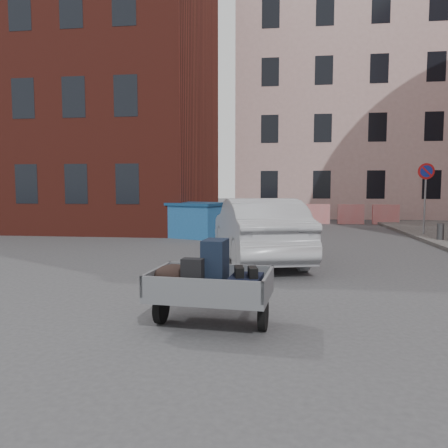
# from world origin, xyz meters

# --- Properties ---
(ground) EXTENTS (120.00, 120.00, 0.00)m
(ground) POSITION_xyz_m (0.00, 0.00, 0.00)
(ground) COLOR #38383A
(ground) RESTS_ON ground
(building_brick) EXTENTS (12.00, 10.00, 14.00)m
(building_brick) POSITION_xyz_m (-9.00, 13.00, 7.00)
(building_brick) COLOR #591E16
(building_brick) RESTS_ON ground
(building_pink) EXTENTS (16.00, 8.00, 14.00)m
(building_pink) POSITION_xyz_m (6.00, 22.00, 7.00)
(building_pink) COLOR #BE9892
(building_pink) RESTS_ON ground
(no_parking_sign) EXTENTS (0.60, 0.09, 2.65)m
(no_parking_sign) POSITION_xyz_m (6.00, 9.48, 2.01)
(no_parking_sign) COLOR gray
(no_parking_sign) RESTS_ON sidewalk
(barriers) EXTENTS (4.70, 0.18, 1.00)m
(barriers) POSITION_xyz_m (4.20, 15.00, 0.50)
(barriers) COLOR red
(barriers) RESTS_ON ground
(trailer) EXTENTS (1.70, 1.87, 1.20)m
(trailer) POSITION_xyz_m (-0.33, -1.86, 0.61)
(trailer) COLOR black
(trailer) RESTS_ON ground
(dumpster) EXTENTS (3.48, 2.61, 1.31)m
(dumpster) POSITION_xyz_m (-3.03, 8.63, 0.66)
(dumpster) COLOR #1F5A97
(dumpster) RESTS_ON ground
(silver_car) EXTENTS (2.89, 5.18, 1.62)m
(silver_car) POSITION_xyz_m (0.05, 3.54, 0.81)
(silver_car) COLOR #A9ABB0
(silver_car) RESTS_ON ground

